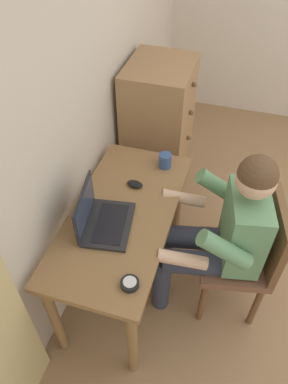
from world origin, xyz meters
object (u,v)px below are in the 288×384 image
Objects in this scene: person_seated at (220,231)px; coffee_mug at (165,160)px; desk at (123,226)px; desk_clock at (130,283)px; laptop at (101,218)px; dresser at (158,132)px; chair at (247,253)px; computer_mouse at (135,184)px.

person_seated is 10.06× the size of coffee_mug.
coffee_mug is (0.46, -0.13, 0.17)m from desk.
desk_clock is at bearing -156.02° from desk.
desk is 0.22m from laptop.
laptop is (-0.18, 0.63, 0.10)m from person_seated.
coffee_mug is at bearing -161.18° from dresser.
dresser is 1.14m from person_seated.
person_seated is 0.66m from laptop.
desk_clock is at bearing -170.21° from dresser.
chair is 7.41× the size of coffee_mug.
person_seated is 13.42× the size of desk_clock.
desk is 1.03m from dresser.
dresser is at bearing 18.82° from coffee_mug.
coffee_mug is at bearing 46.97° from person_seated.
coffee_mug is at bearing -21.61° from computer_mouse.
desk_clock is at bearing 143.89° from person_seated.
computer_mouse is at bearing 151.35° from coffee_mug.
computer_mouse is 0.27m from coffee_mug.
coffee_mug is at bearing 59.13° from chair.
chair reaches higher than coffee_mug.
dresser is 0.64m from coffee_mug.
desk_clock is (-1.45, -0.25, 0.18)m from dresser.
person_seated is 12.08× the size of computer_mouse.
dresser is 11.29× the size of computer_mouse.
desk is 0.97× the size of person_seated.
person_seated is at bearing -73.67° from laptop.
person_seated is at bearing -99.03° from computer_mouse.
dresser reaches higher than chair.
laptop is (-0.22, 0.81, 0.28)m from chair.
desk is 0.51m from coffee_mug.
coffee_mug reaches higher than desk_clock.
coffee_mug is (0.36, 0.60, 0.28)m from chair.
desk is at bearing 98.20° from chair.
person_seated is at bearing -36.11° from desk_clock.
laptop reaches higher than chair.
laptop is at bearing 144.60° from desk.
dresser is at bearing 11.78° from computer_mouse.
person_seated is 3.23× the size of laptop.
desk is at bearing -35.40° from laptop.
laptop reaches higher than desk_clock.
dresser is 3.02× the size of laptop.
computer_mouse reaches higher than desk_clock.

